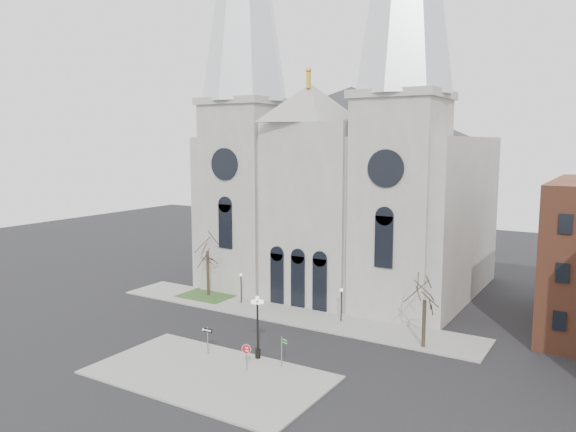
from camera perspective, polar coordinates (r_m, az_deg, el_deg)
The scene contains 13 objects.
ground at distance 49.70m, azimuth -7.05°, elevation -13.11°, with size 160.00×160.00×0.00m, color black.
sidewalk_near at distance 44.32m, azimuth -8.05°, elevation -15.67°, with size 18.00×10.00×0.14m, color gray.
sidewalk_far at distance 58.20m, azimuth -0.21°, elevation -9.85°, with size 40.00×6.00×0.14m, color gray.
grass_patch at distance 65.13m, azimuth -8.10°, elevation -8.00°, with size 6.00×5.00×0.18m, color #304D21.
cathedral at distance 65.92m, azimuth 5.24°, elevation 8.40°, with size 33.00×26.66×54.00m.
tree_left at distance 63.88m, azimuth -8.19°, elevation -3.25°, with size 3.20×3.20×7.50m.
tree_right at distance 49.20m, azimuth 13.72°, elevation -8.01°, with size 3.20×3.20×6.00m.
ped_lamp_left at distance 61.20m, azimuth -4.79°, elevation -6.80°, with size 0.32×0.32×3.26m.
ped_lamp_right at distance 55.21m, azimuth 5.43°, elevation -8.41°, with size 0.32×0.32×3.26m.
stop_sign at distance 43.94m, azimuth -4.24°, elevation -13.56°, with size 0.77×0.08×2.12m.
globe_lamp at distance 45.72m, azimuth -3.11°, elevation -10.42°, with size 1.26×1.26×5.17m.
one_way_sign at distance 47.62m, azimuth -8.17°, elevation -11.94°, with size 0.99×0.10×2.26m.
street_name_sign at distance 44.63m, azimuth -0.58°, elevation -13.37°, with size 0.75×0.28×2.42m.
Camera 1 is at (29.07, -36.30, 17.52)m, focal length 35.00 mm.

